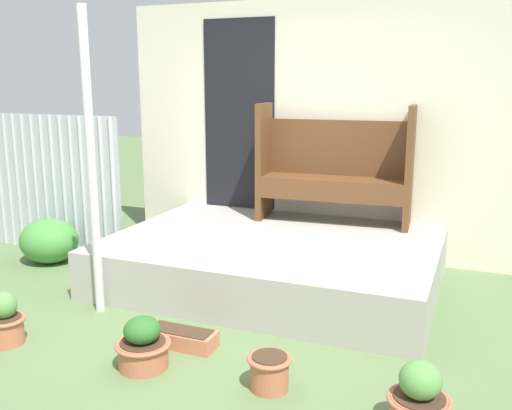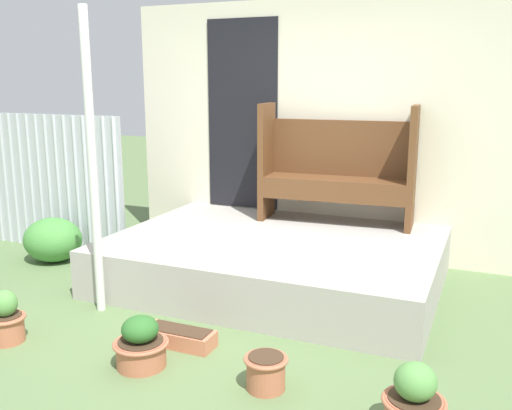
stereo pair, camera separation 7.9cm
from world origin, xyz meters
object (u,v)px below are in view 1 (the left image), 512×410
object	(u,v)px
flower_pot_right	(269,371)
planter_box_rect	(181,338)
support_post	(92,166)
flower_pot_middle	(143,346)
shrub_by_fence	(49,241)
bench	(334,165)
flower_pot_far_right	(419,402)
flower_pot_left	(6,321)

from	to	relation	value
flower_pot_right	planter_box_rect	size ratio (longest dim) A/B	0.53
support_post	flower_pot_middle	distance (m)	1.47
support_post	flower_pot_middle	bearing A→B (deg)	-38.25
support_post	shrub_by_fence	distance (m)	1.77
bench	flower_pot_far_right	xyz separation A→B (m)	(1.14, -2.63, -0.82)
bench	support_post	bearing A→B (deg)	-129.96
flower_pot_middle	flower_pot_far_right	xyz separation A→B (m)	(1.71, -0.06, 0.03)
flower_pot_right	shrub_by_fence	distance (m)	3.25
support_post	planter_box_rect	distance (m)	1.46
flower_pot_left	shrub_by_fence	xyz separation A→B (m)	(-1.00, 1.56, 0.06)
bench	flower_pot_middle	size ratio (longest dim) A/B	4.20
support_post	flower_pot_right	world-z (taller)	support_post
flower_pot_far_right	flower_pot_right	bearing A→B (deg)	172.47
bench	flower_pot_left	size ratio (longest dim) A/B	3.97
bench	flower_pot_right	xyz separation A→B (m)	(0.27, -2.51, -0.88)
planter_box_rect	flower_pot_middle	bearing A→B (deg)	-101.69
support_post	bench	distance (m)	2.38
bench	flower_pot_far_right	distance (m)	2.98
support_post	flower_pot_far_right	size ratio (longest dim) A/B	5.83
flower_pot_middle	shrub_by_fence	distance (m)	2.55
support_post	flower_pot_right	xyz separation A→B (m)	(1.67, -0.59, -1.05)
bench	planter_box_rect	distance (m)	2.45
flower_pot_left	bench	bearing A→B (deg)	58.13
support_post	flower_pot_left	size ratio (longest dim) A/B	6.14
flower_pot_right	shrub_by_fence	xyz separation A→B (m)	(-2.91, 1.43, 0.11)
flower_pot_middle	flower_pot_right	size ratio (longest dim) A/B	1.34
support_post	flower_pot_right	size ratio (longest dim) A/B	8.68
flower_pot_left	shrub_by_fence	world-z (taller)	shrub_by_fence
support_post	flower_pot_middle	world-z (taller)	support_post
planter_box_rect	flower_pot_far_right	bearing A→B (deg)	-14.13
flower_pot_middle	shrub_by_fence	xyz separation A→B (m)	(-2.07, 1.49, 0.07)
planter_box_rect	flower_pot_left	bearing A→B (deg)	-159.48
flower_pot_middle	support_post	bearing A→B (deg)	141.75
flower_pot_middle	flower_pot_far_right	bearing A→B (deg)	-1.94
flower_pot_middle	bench	bearing A→B (deg)	77.44
bench	shrub_by_fence	world-z (taller)	bench
flower_pot_left	planter_box_rect	size ratio (longest dim) A/B	0.75
support_post	shrub_by_fence	world-z (taller)	support_post
flower_pot_right	planter_box_rect	xyz separation A→B (m)	(-0.77, 0.30, -0.06)
flower_pot_left	flower_pot_middle	size ratio (longest dim) A/B	1.06
flower_pot_far_right	shrub_by_fence	distance (m)	4.09
support_post	flower_pot_far_right	bearing A→B (deg)	-15.61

